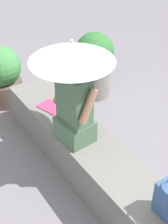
{
  "coord_description": "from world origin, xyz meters",
  "views": [
    {
      "loc": [
        -2.1,
        1.48,
        2.67
      ],
      "look_at": [
        0.09,
        0.05,
        0.82
      ],
      "focal_mm": 56.29,
      "sensor_mm": 36.0,
      "label": 1
    }
  ],
  "objects": [
    {
      "name": "magazine",
      "position": [
        0.78,
        0.03,
        0.48
      ],
      "size": [
        0.33,
        0.27,
        0.01
      ],
      "primitive_type": "cube",
      "rotation": [
        0.0,
        0.0,
        0.29
      ],
      "color": "#D83866",
      "rests_on": "stone_bench"
    },
    {
      "name": "ground_plane",
      "position": [
        0.0,
        0.0,
        0.0
      ],
      "size": [
        14.0,
        14.0,
        0.0
      ],
      "primitive_type": "plane",
      "color": "slate"
    },
    {
      "name": "planter_near",
      "position": [
        1.38,
        -0.97,
        0.48
      ],
      "size": [
        0.52,
        0.52,
        0.9
      ],
      "color": "gray",
      "rests_on": "ground"
    },
    {
      "name": "planter_far",
      "position": [
        1.88,
        0.17,
        0.41
      ],
      "size": [
        0.54,
        0.54,
        0.8
      ],
      "color": "brown",
      "rests_on": "ground"
    },
    {
      "name": "stone_bench",
      "position": [
        0.0,
        0.0,
        0.24
      ],
      "size": [
        2.87,
        0.5,
        0.47
      ],
      "primitive_type": "cube",
      "color": "slate",
      "rests_on": "ground"
    },
    {
      "name": "parasol",
      "position": [
        0.28,
        0.05,
        1.35
      ],
      "size": [
        0.78,
        0.78,
        1.0
      ],
      "color": "#B7B7BC",
      "rests_on": "stone_bench"
    },
    {
      "name": "person_seated",
      "position": [
        0.18,
        0.09,
        0.86
      ],
      "size": [
        0.49,
        0.31,
        0.9
      ],
      "color": "#47664C",
      "rests_on": "stone_bench"
    }
  ]
}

